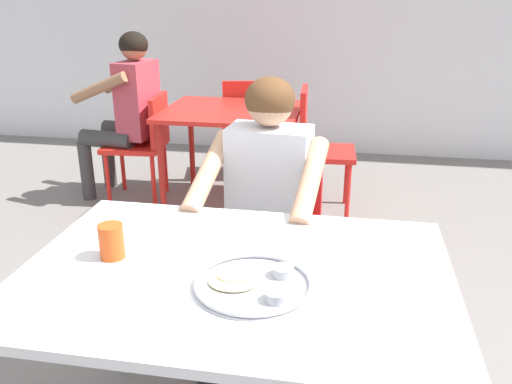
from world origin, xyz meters
The scene contains 10 objects.
table_foreground centered at (-0.08, 0.10, 0.69)m, with size 1.25×0.88×0.76m.
thali_tray centered at (-0.01, 0.01, 0.77)m, with size 0.33×0.33×0.03m.
drinking_cup centered at (-0.46, 0.11, 0.81)m, with size 0.08×0.08×0.11m.
chair_foreground centered at (-0.09, 0.99, 0.50)m, with size 0.45×0.45×0.86m.
diner_foreground centered at (-0.11, 0.77, 0.72)m, with size 0.53×0.58×1.20m.
table_background_red centered at (-0.61, 2.40, 0.64)m, with size 0.96×0.83×0.72m.
chair_red_left centered at (-1.27, 2.39, 0.47)m, with size 0.46×0.45×0.80m.
chair_red_right centered at (0.00, 2.38, 0.51)m, with size 0.41×0.42×0.89m.
chair_red_far centered at (-0.60, 3.00, 0.50)m, with size 0.51×0.47×0.84m.
patron_background centered at (-1.39, 2.41, 0.74)m, with size 0.59×0.54×1.24m.
Camera 1 is at (0.22, -1.24, 1.53)m, focal length 37.32 mm.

